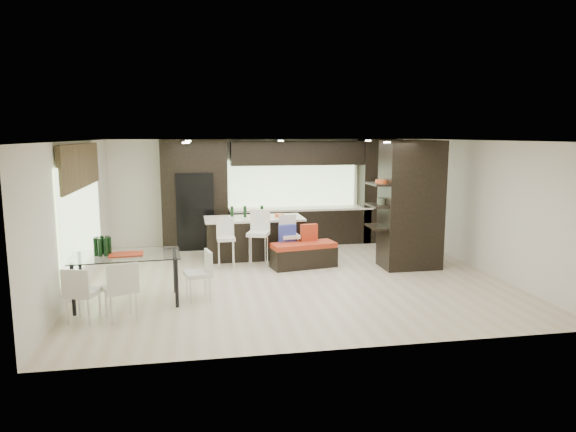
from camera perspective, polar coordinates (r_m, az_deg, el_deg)
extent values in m
plane|color=beige|center=(10.27, 0.59, -6.87)|extent=(8.00, 8.00, 0.00)
cube|color=silver|center=(13.42, -2.16, 2.76)|extent=(8.00, 0.02, 2.70)
cube|color=silver|center=(10.06, -22.41, -0.02)|extent=(0.02, 7.00, 2.70)
cube|color=silver|center=(11.42, 20.75, 1.07)|extent=(0.02, 7.00, 2.70)
cube|color=white|center=(9.88, 0.61, 8.37)|extent=(8.00, 7.00, 0.02)
cube|color=#B2D199|center=(10.24, -21.96, 0.16)|extent=(0.04, 3.20, 1.90)
cube|color=#B2D199|center=(13.45, 0.40, 3.63)|extent=(3.40, 0.04, 1.20)
cube|color=brown|center=(10.15, -22.09, 5.19)|extent=(0.08, 3.00, 0.80)
cube|color=white|center=(10.13, 0.35, 8.27)|extent=(4.00, 3.00, 0.02)
cube|color=black|center=(13.17, 0.20, 2.64)|extent=(6.80, 0.68, 2.70)
cube|color=black|center=(12.97, -10.26, 0.62)|extent=(0.90, 0.68, 1.90)
cube|color=black|center=(11.13, 13.48, 1.22)|extent=(1.20, 0.80, 2.70)
cube|color=black|center=(11.86, -3.77, -2.40)|extent=(2.26, 1.01, 0.94)
cube|color=white|center=(11.06, -6.89, -3.50)|extent=(0.38, 0.38, 0.86)
cube|color=white|center=(11.08, -3.32, -3.11)|extent=(0.55, 0.55, 0.98)
cube|color=white|center=(11.21, 0.18, -3.23)|extent=(0.42, 0.42, 0.87)
cube|color=black|center=(11.02, 1.74, -4.35)|extent=(1.45, 0.77, 0.53)
cube|color=white|center=(9.07, -17.41, -6.70)|extent=(1.81, 1.10, 0.84)
cube|color=white|center=(8.30, -18.11, -8.12)|extent=(0.60, 0.60, 0.86)
cube|color=white|center=(8.42, -21.80, -8.30)|extent=(0.54, 0.54, 0.80)
cube|color=white|center=(9.00, -9.98, -6.73)|extent=(0.51, 0.51, 0.78)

